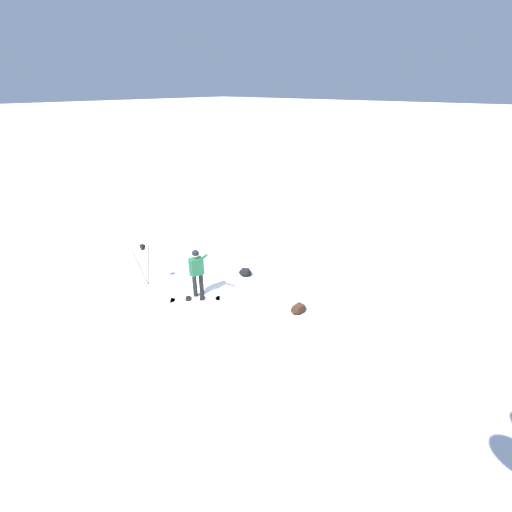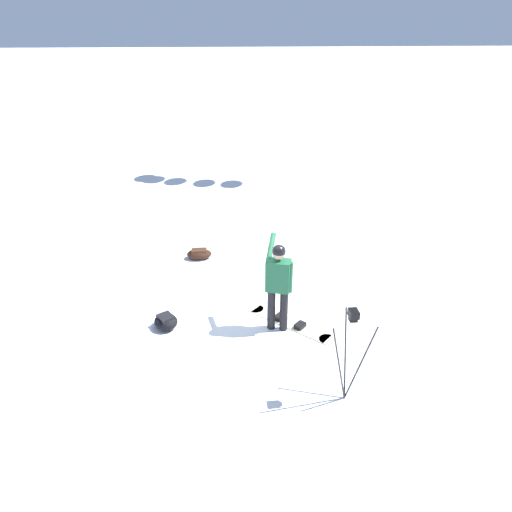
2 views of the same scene
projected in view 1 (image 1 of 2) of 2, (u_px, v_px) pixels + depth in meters
ground_plane at (226, 295)px, 11.23m from camera, size 300.00×300.00×0.00m
snowboarder at (197, 269)px, 10.77m from camera, size 0.46×0.73×1.65m
snowboard at (195, 299)px, 10.97m from camera, size 1.39×1.41×0.10m
gear_bag_large at (298, 308)px, 10.34m from camera, size 0.59×0.40×0.23m
camera_tripod at (144, 257)px, 11.33m from camera, size 0.61×0.53×1.49m
gear_bag_small at (245, 272)px, 12.32m from camera, size 0.57×0.59×0.25m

